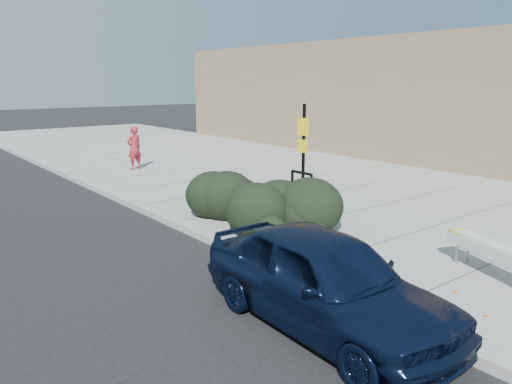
% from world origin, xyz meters
% --- Properties ---
extents(ground, '(120.00, 120.00, 0.00)m').
position_xyz_m(ground, '(0.00, 0.00, 0.00)').
color(ground, black).
rests_on(ground, ground).
extents(sidewalk_near, '(11.20, 50.00, 0.15)m').
position_xyz_m(sidewalk_near, '(5.60, 5.00, 0.07)').
color(sidewalk_near, gray).
rests_on(sidewalk_near, ground).
extents(curb_near, '(0.22, 50.00, 0.17)m').
position_xyz_m(curb_near, '(0.00, 5.00, 0.08)').
color(curb_near, '#9E9E99').
rests_on(curb_near, ground).
extents(building_near, '(6.00, 36.00, 5.00)m').
position_xyz_m(building_near, '(14.00, 3.00, 2.65)').
color(building_near, '#786348').
rests_on(building_near, sidewalk_near).
extents(bench, '(1.04, 1.92, 0.58)m').
position_xyz_m(bench, '(2.50, -2.31, 0.61)').
color(bench, gray).
rests_on(bench, sidewalk_near).
extents(bike_rack, '(0.09, 0.73, 1.06)m').
position_xyz_m(bike_rack, '(2.83, 2.74, 0.79)').
color(bike_rack, black).
rests_on(bike_rack, sidewalk_near).
extents(sign_post, '(0.15, 0.30, 2.69)m').
position_xyz_m(sign_post, '(3.15, 3.04, 1.67)').
color(sign_post, black).
rests_on(sign_post, sidewalk_near).
extents(hedge, '(3.11, 4.20, 1.41)m').
position_xyz_m(hedge, '(1.51, 2.92, 0.86)').
color(hedge, black).
rests_on(hedge, sidewalk_near).
extents(sedan_navy, '(1.81, 4.18, 1.40)m').
position_xyz_m(sedan_navy, '(-0.80, -1.58, 0.70)').
color(sedan_navy, black).
rests_on(sedan_navy, ground).
extents(pedestrian, '(0.65, 0.49, 1.61)m').
position_xyz_m(pedestrian, '(2.32, 11.26, 0.96)').
color(pedestrian, maroon).
rests_on(pedestrian, sidewalk_near).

